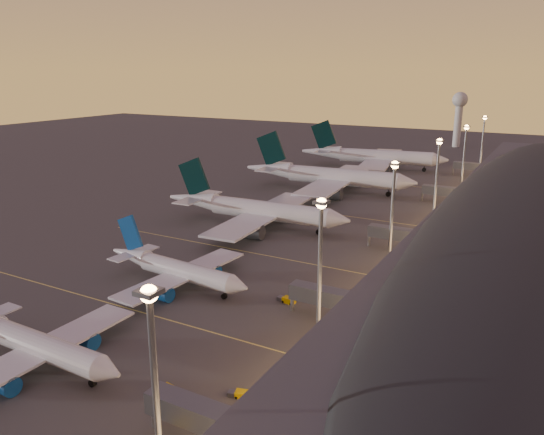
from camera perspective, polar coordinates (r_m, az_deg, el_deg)
The scene contains 13 objects.
ground at distance 111.17m, azimuth -12.43°, elevation -8.85°, with size 700.00×700.00×0.00m, color #42403D.
airliner_narrow_south at distance 94.48m, azimuth -24.42°, elevation -12.18°, with size 38.21×34.00×13.70m.
airliner_narrow_north at distance 117.38m, azimuth -10.37°, elevation -5.48°, with size 39.03×34.96×13.93m.
airliner_wide_near at distance 158.52m, azimuth -1.95°, elevation 0.87°, with size 60.34×55.02×19.31m.
airliner_wide_mid at distance 205.90m, azimuth 6.00°, elevation 4.45°, with size 68.85×62.90×22.02m.
airliner_wide_far at distance 256.06m, azimuth 10.77°, elevation 6.47°, with size 68.89×63.48×22.08m.
terminal_building at distance 151.82m, azimuth 25.62°, elevation 0.13°, with size 56.35×255.00×17.46m.
light_masts at distance 146.15m, azimuth 15.69°, elevation 4.09°, with size 2.20×217.20×25.90m.
radar_tower at distance 340.62m, azimuth 19.48°, elevation 10.84°, with size 9.00×9.00×32.50m.
lane_markings at distance 141.19m, azimuth -1.70°, elevation -3.11°, with size 90.00×180.36×0.00m.
baggage_tug_b at distance 82.66m, azimuth -11.26°, elevation -17.63°, with size 3.62×1.86×1.03m.
baggage_tug_c at distance 108.29m, azimuth 1.61°, elevation -8.84°, with size 4.03×2.07×1.15m.
baggage_tug_d at distance 80.35m, azimuth -3.47°, elevation -18.43°, with size 3.43×2.12×0.96m.
Camera 1 is at (68.64, -74.70, 45.46)m, focal length 35.00 mm.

